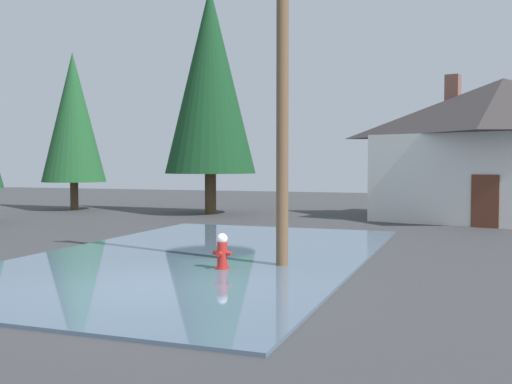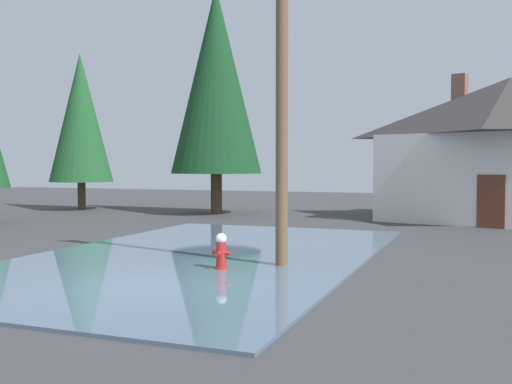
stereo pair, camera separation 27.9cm
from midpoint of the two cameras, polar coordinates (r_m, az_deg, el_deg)
ground_plane at (r=11.43m, az=-9.45°, el=-9.58°), size 80.00×80.00×0.10m
flood_puddle at (r=15.28m, az=-4.55°, el=-6.14°), size 8.17×13.96×0.06m
lane_stop_bar at (r=10.82m, az=-14.71°, el=-10.04°), size 3.33×0.44×0.01m
fire_hydrant at (r=13.12m, az=-2.79°, el=-5.88°), size 0.43×0.37×0.85m
utility_pole at (r=13.56m, az=3.12°, el=11.07°), size 1.60×0.28×8.35m
house at (r=26.55m, az=23.59°, el=4.00°), size 11.38×8.75×6.42m
pine_tree_tall_left at (r=32.33m, az=-16.39°, el=6.91°), size 3.28×3.28×8.20m
pine_tree_mid_left at (r=28.64m, az=-3.61°, el=10.73°), size 4.35×4.35×10.87m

